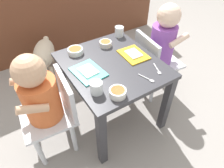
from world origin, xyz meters
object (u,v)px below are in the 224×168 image
food_tray_right (134,55)px  spoon_by_left_tray (148,79)px  veggie_bowl_far (75,51)px  seated_child_left (42,97)px  seated_child_right (162,43)px  water_cup_right (119,32)px  spoon_by_right_tray (158,70)px  food_tray_left (88,72)px  dog (44,55)px  cereal_bowl_right_side (118,93)px  dining_table (112,74)px  veggie_bowl_near (105,44)px  water_cup_left (96,88)px

food_tray_right → spoon_by_left_tray: food_tray_right is taller
veggie_bowl_far → seated_child_left: bearing=-143.3°
seated_child_right → veggie_bowl_far: 0.59m
seated_child_left → spoon_by_left_tray: seated_child_left is taller
food_tray_right → water_cup_right: bearing=76.8°
food_tray_right → spoon_by_right_tray: food_tray_right is taller
food_tray_left → spoon_by_right_tray: 0.39m
water_cup_right → veggie_bowl_far: (-0.35, -0.03, -0.01)m
seated_child_left → dog: seated_child_left is taller
seated_child_right → cereal_bowl_right_side: (-0.55, -0.27, 0.04)m
dog → food_tray_left: bearing=-83.1°
water_cup_right → dining_table: bearing=-131.3°
food_tray_right → spoon_by_right_tray: (0.02, -0.19, -0.00)m
veggie_bowl_near → seated_child_left: bearing=-158.8°
water_cup_left → veggie_bowl_near: bearing=53.0°
seated_child_left → dog: size_ratio=1.52×
spoon_by_right_tray → cereal_bowl_right_side: bearing=-172.0°
food_tray_right → veggie_bowl_near: size_ratio=2.31×
water_cup_right → spoon_by_right_tray: size_ratio=0.69×
seated_child_right → food_tray_right: size_ratio=3.94×
seated_child_right → food_tray_right: bearing=-171.8°
food_tray_left → water_cup_right: bearing=33.6°
food_tray_right → water_cup_left: bearing=-155.7°
food_tray_right → cereal_bowl_right_side: cereal_bowl_right_side is taller
seated_child_right → water_cup_left: bearing=-162.4°
dining_table → cereal_bowl_right_side: (-0.12, -0.24, 0.10)m
cereal_bowl_right_side → veggie_bowl_near: bearing=66.3°
dining_table → dog: bearing=109.1°
cereal_bowl_right_side → food_tray_left: bearing=99.6°
cereal_bowl_right_side → seated_child_right: bearing=26.5°
dog → seated_child_left: bearing=-105.0°
seated_child_right → dog: bearing=135.5°
water_cup_right → dog: bearing=135.4°
spoon_by_right_tray → seated_child_right: bearing=43.0°
veggie_bowl_near → spoon_by_right_tray: size_ratio=0.81×
seated_child_right → cereal_bowl_right_side: 0.61m
spoon_by_right_tray → veggie_bowl_far: bearing=128.1°
food_tray_left → veggie_bowl_far: 0.21m
seated_child_right → dog: seated_child_right is taller
food_tray_left → spoon_by_right_tray: size_ratio=2.08×
dining_table → veggie_bowl_near: veggie_bowl_near is taller
veggie_bowl_far → spoon_by_right_tray: bearing=-51.9°
food_tray_left → cereal_bowl_right_side: size_ratio=2.40×
cereal_bowl_right_side → water_cup_left: bearing=135.1°
seated_child_left → dog: (0.19, 0.70, -0.22)m
food_tray_right → cereal_bowl_right_side: bearing=-139.6°
seated_child_right → water_cup_right: seated_child_right is taller
seated_child_left → food_tray_left: bearing=1.4°
water_cup_right → veggie_bowl_near: water_cup_right is taller
water_cup_left → veggie_bowl_near: 0.43m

